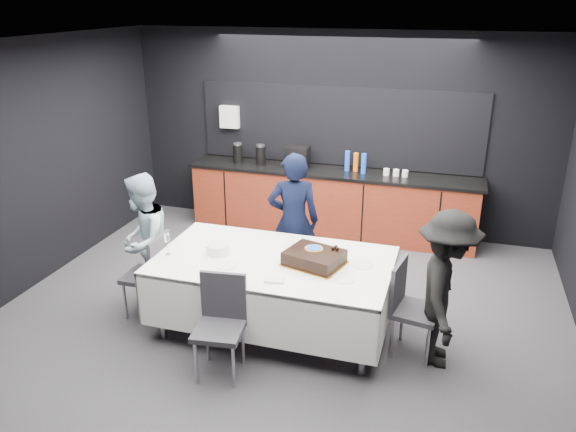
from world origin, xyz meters
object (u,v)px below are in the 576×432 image
object	(u,v)px
champagne_flute	(167,240)
chair_right	(409,302)
person_right	(445,290)
cake_assembly	(314,258)
person_center	(294,221)
plate_stack	(218,248)
chair_left	(152,270)
party_table	(273,272)
person_left	(144,242)
chair_near	(221,317)

from	to	relation	value
champagne_flute	chair_right	distance (m)	2.43
person_right	cake_assembly	bearing A→B (deg)	83.31
person_center	person_right	size ratio (longest dim) A/B	1.08
plate_stack	person_right	size ratio (longest dim) A/B	0.16
plate_stack	person_right	xyz separation A→B (m)	(2.23, -0.06, -0.08)
champagne_flute	chair_left	distance (m)	0.48
plate_stack	champagne_flute	world-z (taller)	champagne_flute
party_table	person_left	distance (m)	1.49
champagne_flute	person_left	size ratio (longest dim) A/B	0.15
party_table	plate_stack	bearing A→B (deg)	-177.52
plate_stack	person_left	bearing A→B (deg)	174.23
person_center	person_left	bearing A→B (deg)	14.43
party_table	cake_assembly	bearing A→B (deg)	1.84
cake_assembly	chair_near	bearing A→B (deg)	-129.07
plate_stack	chair_near	distance (m)	0.88
party_table	cake_assembly	size ratio (longest dim) A/B	3.55
person_center	champagne_flute	bearing A→B (deg)	32.25
chair_near	person_center	distance (m)	1.76
person_left	chair_near	bearing A→B (deg)	47.54
cake_assembly	person_left	size ratio (longest dim) A/B	0.44
chair_left	person_right	world-z (taller)	person_right
person_left	person_right	distance (m)	3.14
champagne_flute	chair_right	bearing A→B (deg)	4.43
chair_left	person_right	distance (m)	2.95
person_right	party_table	bearing A→B (deg)	84.85
chair_right	chair_near	world-z (taller)	same
champagne_flute	person_right	world-z (taller)	person_right
cake_assembly	person_left	xyz separation A→B (m)	(-1.90, 0.05, -0.10)
chair_near	person_left	size ratio (longest dim) A/B	0.62
champagne_flute	chair_near	bearing A→B (deg)	-35.56
champagne_flute	person_right	size ratio (longest dim) A/B	0.15
party_table	chair_left	bearing A→B (deg)	-174.00
champagne_flute	person_center	world-z (taller)	person_center
person_center	person_left	xyz separation A→B (m)	(-1.42, -0.88, -0.06)
party_table	chair_left	size ratio (longest dim) A/B	2.51
cake_assembly	champagne_flute	bearing A→B (deg)	-171.61
chair_left	person_left	world-z (taller)	person_left
person_right	chair_near	bearing A→B (deg)	108.08
chair_near	person_right	bearing A→B (deg)	20.45
cake_assembly	plate_stack	world-z (taller)	cake_assembly
chair_near	person_left	distance (m)	1.53
party_table	person_center	distance (m)	0.97
person_center	person_right	bearing A→B (deg)	131.64
chair_left	person_left	size ratio (longest dim) A/B	0.62
person_center	person_left	world-z (taller)	person_center
chair_right	champagne_flute	bearing A→B (deg)	-175.57
cake_assembly	chair_left	world-z (taller)	cake_assembly
party_table	champagne_flute	world-z (taller)	champagne_flute
chair_near	person_center	bearing A→B (deg)	84.67
champagne_flute	person_center	xyz separation A→B (m)	(0.97, 1.15, -0.13)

